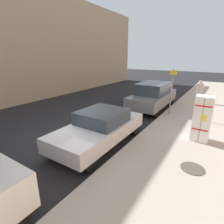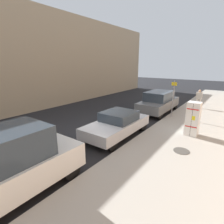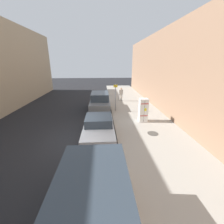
{
  "view_description": "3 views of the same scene",
  "coord_description": "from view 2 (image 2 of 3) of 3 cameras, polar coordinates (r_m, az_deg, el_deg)",
  "views": [
    {
      "loc": [
        -5.0,
        4.92,
        3.44
      ],
      "look_at": [
        -0.54,
        -2.07,
        0.77
      ],
      "focal_mm": 28.0,
      "sensor_mm": 36.0,
      "label": 1
    },
    {
      "loc": [
        -6.25,
        7.3,
        3.94
      ],
      "look_at": [
        0.07,
        -1.4,
        0.94
      ],
      "focal_mm": 28.0,
      "sensor_mm": 36.0,
      "label": 2
    },
    {
      "loc": [
        -1.39,
        8.46,
        4.58
      ],
      "look_at": [
        -2.08,
        -2.45,
        0.97
      ],
      "focal_mm": 24.0,
      "sensor_mm": 36.0,
      "label": 3
    }
  ],
  "objects": [
    {
      "name": "discarded_refrigerator",
      "position": [
        10.33,
        24.87,
        -2.02
      ],
      "size": [
        0.65,
        0.62,
        1.83
      ],
      "color": "white",
      "rests_on": "sidewalk_slab"
    },
    {
      "name": "parked_sedan_silver",
      "position": [
        9.73,
        1.75,
        -3.86
      ],
      "size": [
        1.87,
        4.3,
        1.37
      ],
      "color": "silver",
      "rests_on": "ground"
    },
    {
      "name": "sidewalk_slab",
      "position": [
        8.44,
        20.68,
        -12.75
      ],
      "size": [
        4.65,
        44.0,
        0.16
      ],
      "primitive_type": "cube",
      "color": "#9E998E",
      "rests_on": "ground"
    },
    {
      "name": "street_sign_post",
      "position": [
        13.2,
        19.32,
        4.57
      ],
      "size": [
        0.36,
        0.07,
        2.61
      ],
      "color": "slate",
      "rests_on": "sidewalk_slab"
    },
    {
      "name": "parked_suv_gray",
      "position": [
        14.88,
        15.01,
        3.27
      ],
      "size": [
        1.92,
        4.82,
        1.75
      ],
      "color": "slate",
      "rests_on": "ground"
    },
    {
      "name": "parked_van_white",
      "position": [
        6.15,
        -32.03,
        -15.02
      ],
      "size": [
        1.95,
        4.69,
        2.13
      ],
      "color": "silver",
      "rests_on": "ground"
    },
    {
      "name": "manhole_cover",
      "position": [
        8.58,
        21.75,
        -11.71
      ],
      "size": [
        0.7,
        0.7,
        0.02
      ],
      "primitive_type": "cylinder",
      "color": "#47443F",
      "rests_on": "sidewalk_slab"
    },
    {
      "name": "pedestrian_walking_far",
      "position": [
        16.94,
        26.52,
        4.23
      ],
      "size": [
        0.46,
        0.22,
        1.61
      ],
      "rotation": [
        0.0,
        0.0,
        1.7
      ],
      "color": "beige",
      "rests_on": "sidewalk_slab"
    },
    {
      "name": "ground_plane",
      "position": [
        10.39,
        -4.26,
        -6.75
      ],
      "size": [
        80.0,
        80.0,
        0.0
      ],
      "primitive_type": "plane",
      "color": "black"
    },
    {
      "name": "building_facade_across",
      "position": [
        16.17,
        -28.15,
        14.88
      ],
      "size": [
        1.56,
        37.4,
        8.48
      ],
      "primitive_type": "cube",
      "color": "tan",
      "rests_on": "ground"
    }
  ]
}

